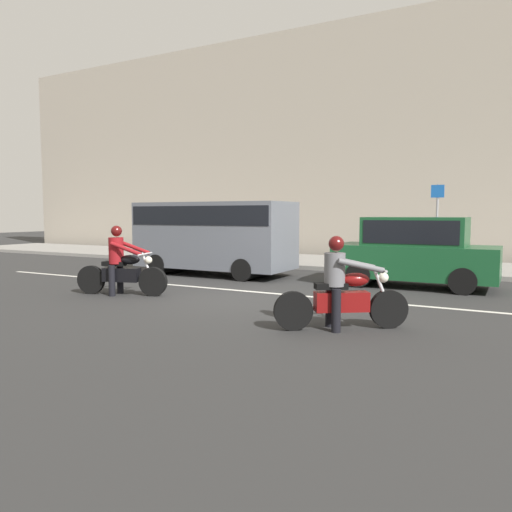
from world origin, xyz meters
name	(u,v)px	position (x,y,z in m)	size (l,w,h in m)	color
ground_plane	(242,298)	(0.00, 0.00, 0.00)	(80.00, 80.00, 0.00)	#2C2C2C
sidewalk_slab	(350,263)	(0.00, 8.00, 0.07)	(40.00, 4.40, 0.14)	gray
building_facade	(377,141)	(0.00, 11.40, 4.94)	(40.00, 1.40, 9.88)	#A89E8E
lane_marking_stripe	(261,292)	(0.03, 0.90, 0.00)	(18.00, 0.14, 0.01)	silver
motorcycle_with_rider_gray	(341,291)	(2.92, -1.80, 0.63)	(1.92, 1.35, 1.53)	black
motorcycle_with_rider_crimson	(121,267)	(-2.69, -0.95, 0.65)	(2.17, 0.88, 1.61)	black
parked_hatchback_forest_green	(415,251)	(3.08, 3.61, 0.94)	(4.00, 1.76, 1.80)	#164C28
parked_van_slate_gray	(214,233)	(-2.86, 3.27, 1.30)	(4.89, 1.96, 2.23)	slate
street_sign_post	(437,216)	(2.87, 8.70, 1.81)	(0.44, 0.08, 2.78)	gray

